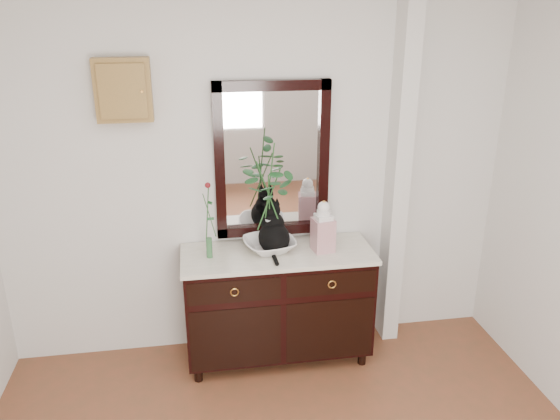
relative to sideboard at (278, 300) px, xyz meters
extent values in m
cube|color=silver|center=(-0.10, 0.25, 0.88)|extent=(3.60, 0.04, 2.70)
cube|color=silver|center=(0.90, 0.17, 0.88)|extent=(0.12, 0.20, 2.70)
cube|color=black|center=(0.00, 0.00, -0.01)|extent=(1.30, 0.50, 0.82)
cube|color=silver|center=(0.00, 0.00, 0.36)|extent=(1.33, 0.52, 0.03)
cube|color=black|center=(0.00, 0.24, 0.97)|extent=(0.80, 0.06, 1.10)
cube|color=white|center=(0.00, 0.25, 0.97)|extent=(0.66, 0.01, 0.96)
cube|color=brown|center=(-0.95, 0.21, 1.48)|extent=(0.35, 0.10, 0.40)
imported|color=silver|center=(-0.05, 0.03, 0.42)|extent=(0.42, 0.42, 0.09)
camera|label=1|loc=(-0.54, -3.38, 1.98)|focal=35.00mm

